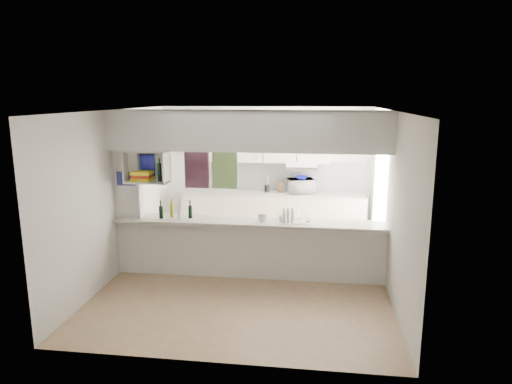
% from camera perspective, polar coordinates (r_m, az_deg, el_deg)
% --- Properties ---
extents(floor, '(4.80, 4.80, 0.00)m').
position_cam_1_polar(floor, '(7.35, -0.96, -10.52)').
color(floor, '#957256').
rests_on(floor, ground).
extents(ceiling, '(4.80, 4.80, 0.00)m').
position_cam_1_polar(ceiling, '(6.80, -1.04, 10.19)').
color(ceiling, white).
rests_on(ceiling, wall_back).
extents(wall_back, '(4.20, 0.00, 4.20)m').
position_cam_1_polar(wall_back, '(9.30, 1.17, 2.60)').
color(wall_back, silver).
rests_on(wall_back, floor).
extents(wall_left, '(0.00, 4.80, 4.80)m').
position_cam_1_polar(wall_left, '(7.55, -16.97, -0.10)').
color(wall_left, silver).
rests_on(wall_left, floor).
extents(wall_right, '(0.00, 4.80, 4.80)m').
position_cam_1_polar(wall_right, '(6.97, 16.33, -1.04)').
color(wall_right, silver).
rests_on(wall_right, floor).
extents(servery_partition, '(4.20, 0.50, 2.60)m').
position_cam_1_polar(servery_partition, '(6.92, -2.43, 2.37)').
color(servery_partition, silver).
rests_on(servery_partition, floor).
extents(cubby_shelf, '(0.65, 0.35, 0.50)m').
position_cam_1_polar(cubby_shelf, '(7.22, -13.51, 2.87)').
color(cubby_shelf, white).
rests_on(cubby_shelf, bulkhead).
extents(kitchen_run, '(3.60, 0.63, 2.24)m').
position_cam_1_polar(kitchen_run, '(9.11, 1.97, -0.63)').
color(kitchen_run, beige).
rests_on(kitchen_run, floor).
extents(microwave, '(0.59, 0.48, 0.28)m').
position_cam_1_polar(microwave, '(9.04, 5.65, 0.75)').
color(microwave, white).
rests_on(microwave, bench_top).
extents(bowl, '(0.25, 0.25, 0.06)m').
position_cam_1_polar(bowl, '(8.99, 5.70, 1.80)').
color(bowl, navy).
rests_on(bowl, microwave).
extents(dish_rack, '(0.49, 0.41, 0.23)m').
position_cam_1_polar(dish_rack, '(6.99, 4.37, -3.00)').
color(dish_rack, silver).
rests_on(dish_rack, breakfast_bar).
extents(cup, '(0.14, 0.14, 0.11)m').
position_cam_1_polar(cup, '(6.95, 0.77, -3.24)').
color(cup, white).
rests_on(cup, dish_rack).
extents(wine_bottles, '(0.51, 0.14, 0.32)m').
position_cam_1_polar(wine_bottles, '(7.27, -10.01, -2.38)').
color(wine_bottles, black).
rests_on(wine_bottles, breakfast_bar).
extents(plastic_tubs, '(0.48, 0.17, 0.06)m').
position_cam_1_polar(plastic_tubs, '(7.10, 3.63, -3.26)').
color(plastic_tubs, silver).
rests_on(plastic_tubs, breakfast_bar).
extents(utensil_jar, '(0.11, 0.11, 0.15)m').
position_cam_1_polar(utensil_jar, '(9.10, 1.42, 0.44)').
color(utensil_jar, black).
rests_on(utensil_jar, bench_top).
extents(knife_block, '(0.10, 0.09, 0.19)m').
position_cam_1_polar(knife_block, '(9.10, 3.08, 0.58)').
color(knife_block, brown).
rests_on(knife_block, bench_top).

